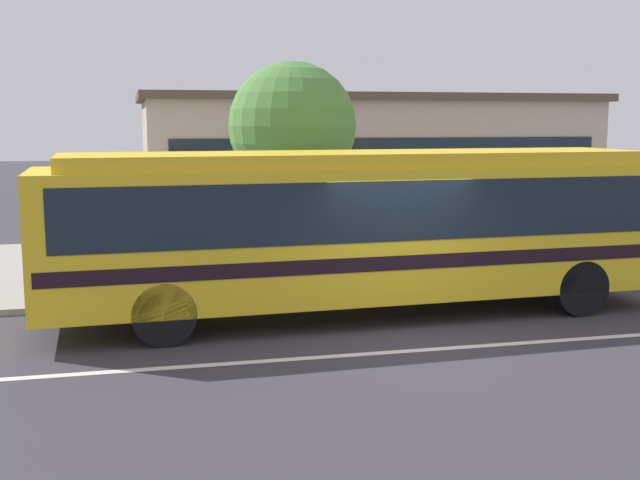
{
  "coord_description": "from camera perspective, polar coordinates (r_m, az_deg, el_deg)",
  "views": [
    {
      "loc": [
        -4.28,
        -11.88,
        3.46
      ],
      "look_at": [
        -0.94,
        2.1,
        1.3
      ],
      "focal_mm": 45.0,
      "sensor_mm": 36.0,
      "label": 1
    }
  ],
  "objects": [
    {
      "name": "ground_plane",
      "position": [
        13.09,
        6.19,
        -6.82
      ],
      "size": [
        120.0,
        120.0,
        0.0
      ],
      "primitive_type": "plane",
      "color": "#36343B"
    },
    {
      "name": "pedestrian_walking_along_curb",
      "position": [
        16.55,
        -4.34,
        0.37
      ],
      "size": [
        0.48,
        0.48,
        1.7
      ],
      "color": "#353C2F",
      "rests_on": "sidewalk_slab"
    },
    {
      "name": "pedestrian_waiting_near_sign",
      "position": [
        16.64,
        -0.25,
        0.35
      ],
      "size": [
        0.39,
        0.39,
        1.66
      ],
      "color": "#3E2B3D",
      "rests_on": "sidewalk_slab"
    },
    {
      "name": "bus_stop_sign",
      "position": [
        17.27,
        12.21,
        2.61
      ],
      "size": [
        0.09,
        0.44,
        2.52
      ],
      "color": "gray",
      "rests_on": "sidewalk_slab"
    },
    {
      "name": "sidewalk_slab",
      "position": [
        19.59,
        -0.61,
        -1.45
      ],
      "size": [
        60.0,
        8.0,
        0.12
      ],
      "primitive_type": "cube",
      "color": "#98958D",
      "rests_on": "ground_plane"
    },
    {
      "name": "street_tree_near_stop",
      "position": [
        17.64,
        -2.0,
        8.06
      ],
      "size": [
        2.8,
        2.8,
        4.61
      ],
      "color": "brown",
      "rests_on": "sidewalk_slab"
    },
    {
      "name": "transit_bus",
      "position": [
        14.14,
        2.98,
        1.35
      ],
      "size": [
        11.16,
        2.86,
        2.91
      ],
      "color": "yellow",
      "rests_on": "ground_plane"
    },
    {
      "name": "station_building",
      "position": [
        27.04,
        2.95,
        5.74
      ],
      "size": [
        14.58,
        7.03,
        4.26
      ],
      "color": "#B9A591",
      "rests_on": "ground_plane"
    },
    {
      "name": "lane_stripe_center",
      "position": [
        12.37,
        7.44,
        -7.75
      ],
      "size": [
        56.0,
        0.16,
        0.01
      ],
      "primitive_type": "cube",
      "color": "silver",
      "rests_on": "ground_plane"
    }
  ]
}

